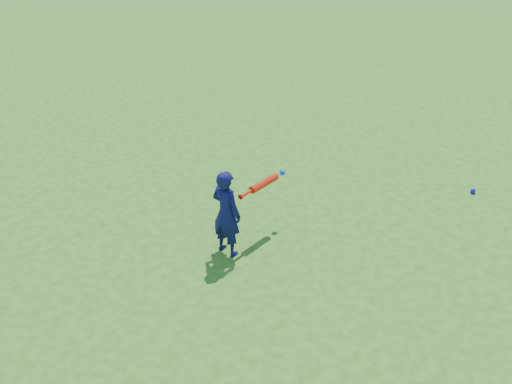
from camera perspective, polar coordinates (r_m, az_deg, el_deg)
ground at (r=6.95m, az=-1.97°, el=-3.06°), size 80.00×80.00×0.00m
child at (r=6.17m, az=-2.98°, el=-2.12°), size 0.31×0.41×1.02m
ground_ball_blue at (r=8.07m, az=20.89°, el=0.11°), size 0.07×0.07×0.07m
bat_swing at (r=6.47m, az=0.97°, el=0.98°), size 0.78×0.20×0.09m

